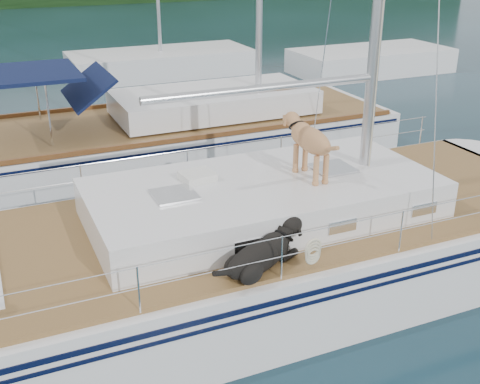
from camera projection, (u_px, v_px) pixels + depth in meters
name	position (u px, v px, depth m)	size (l,w,h in m)	color
ground	(216.00, 296.00, 9.38)	(120.00, 120.00, 0.00)	black
main_sailboat	(221.00, 257.00, 9.15)	(12.00, 3.87, 14.01)	white
neighbor_sailboat	(173.00, 139.00, 14.62)	(11.00, 3.50, 13.30)	white
bg_boat_center	(161.00, 63.00, 24.15)	(7.20, 3.00, 11.65)	white
bg_boat_east	(371.00, 61.00, 24.60)	(6.40, 3.00, 11.65)	white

